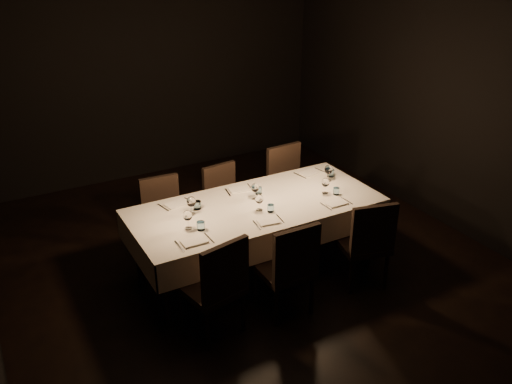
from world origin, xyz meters
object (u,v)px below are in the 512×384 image
chair_near_right (367,240)px  chair_far_center (224,198)px  chair_far_left (164,213)px  chair_near_center (289,265)px  dining_table (256,211)px  chair_near_left (217,283)px  chair_far_right (289,182)px

chair_near_right → chair_far_center: chair_near_right is taller
chair_near_right → chair_far_left: 2.16m
chair_near_center → chair_near_right: size_ratio=1.01×
dining_table → chair_near_left: (-0.79, -0.74, -0.15)m
chair_near_right → chair_far_center: bearing=-49.7°
chair_near_right → chair_far_center: size_ratio=1.10×
chair_near_center → chair_near_right: bearing=-178.4°
chair_far_center → chair_far_right: chair_far_right is taller
dining_table → chair_near_right: bearing=-44.1°
dining_table → chair_far_right: chair_far_right is taller
chair_near_center → chair_far_center: size_ratio=1.11×
dining_table → chair_near_center: 0.81m
chair_near_right → chair_far_right: 1.51m
dining_table → chair_far_center: chair_far_center is taller
chair_near_center → chair_far_right: chair_far_right is taller
chair_near_right → chair_far_left: size_ratio=1.08×
chair_near_left → chair_far_center: chair_near_left is taller
dining_table → chair_near_center: size_ratio=2.63×
chair_near_center → chair_far_right: (0.95, 1.52, 0.00)m
chair_near_left → chair_far_right: (1.64, 1.47, -0.00)m
chair_far_left → chair_far_right: bearing=1.9°
chair_near_right → chair_far_right: chair_far_right is taller
chair_far_left → chair_far_center: (0.73, 0.02, -0.01)m
dining_table → chair_near_right: size_ratio=2.66×
chair_near_left → chair_far_center: bearing=-129.7°
dining_table → chair_far_center: 0.82m
dining_table → chair_far_left: size_ratio=2.87×
chair_far_left → chair_far_right: chair_far_right is taller
chair_far_right → chair_near_center: bearing=-125.9°
dining_table → chair_far_right: size_ratio=2.62×
chair_near_left → chair_far_left: size_ratio=1.11×
dining_table → chair_far_center: bearing=88.1°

